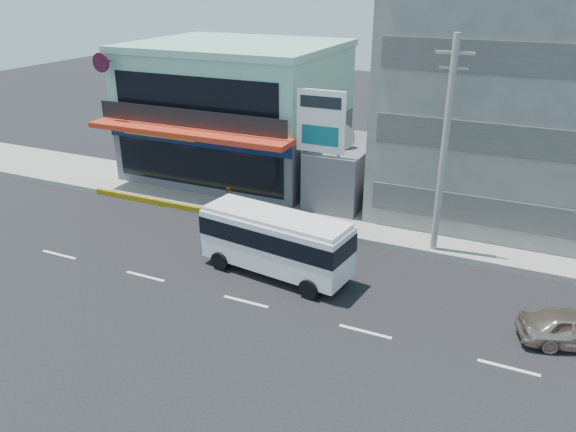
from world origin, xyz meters
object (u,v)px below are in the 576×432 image
object	(u,v)px
concrete_building	(555,85)
utility_pole_near	(444,149)
shop_building	(238,114)
motorcycle_rider	(231,214)
minibus	(276,239)
billboard	(321,129)
satellite_dish	(341,147)

from	to	relation	value
concrete_building	utility_pole_near	bearing A→B (deg)	-117.76
shop_building	concrete_building	bearing A→B (deg)	3.35
motorcycle_rider	minibus	bearing A→B (deg)	-39.07
minibus	motorcycle_rider	xyz separation A→B (m)	(-4.26, 3.46, -0.94)
billboard	motorcycle_rider	bearing A→B (deg)	-140.01
billboard	concrete_building	bearing A→B (deg)	28.92
concrete_building	motorcycle_rider	world-z (taller)	concrete_building
satellite_dish	motorcycle_rider	xyz separation A→B (m)	(-4.19, -4.89, -2.84)
motorcycle_rider	billboard	bearing A→B (deg)	39.99
satellite_dish	utility_pole_near	distance (m)	7.17
minibus	motorcycle_rider	size ratio (longest dim) A/B	3.10
concrete_building	billboard	bearing A→B (deg)	-151.08
shop_building	concrete_building	world-z (taller)	concrete_building
satellite_dish	billboard	distance (m)	2.31
motorcycle_rider	concrete_building	bearing A→B (deg)	32.08
utility_pole_near	motorcycle_rider	size ratio (longest dim) A/B	4.48
concrete_building	billboard	xyz separation A→B (m)	(-10.50, -5.80, -2.07)
minibus	concrete_building	bearing A→B (deg)	51.22
shop_building	concrete_building	distance (m)	18.28
shop_building	utility_pole_near	bearing A→B (deg)	-25.06
concrete_building	utility_pole_near	size ratio (longest dim) A/B	1.60
minibus	billboard	bearing A→B (deg)	95.01
minibus	motorcycle_rider	distance (m)	5.57
minibus	satellite_dish	bearing A→B (deg)	90.51
billboard	utility_pole_near	bearing A→B (deg)	-15.48
shop_building	minibus	bearing A→B (deg)	-54.45
concrete_building	satellite_dish	size ratio (longest dim) A/B	10.67
billboard	utility_pole_near	distance (m)	6.75
shop_building	utility_pole_near	xyz separation A→B (m)	(14.00, -6.55, 1.15)
billboard	motorcycle_rider	distance (m)	6.38
concrete_building	minibus	xyz separation A→B (m)	(-9.93, -12.35, -5.33)
shop_building	minibus	world-z (taller)	shop_building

